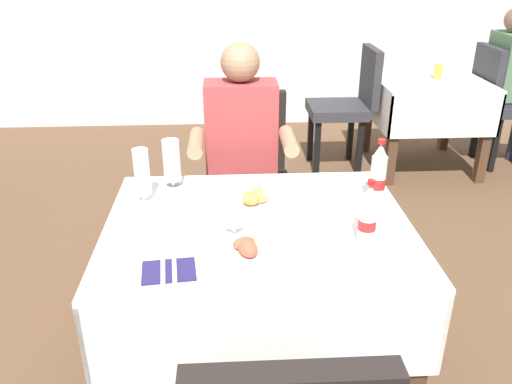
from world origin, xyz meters
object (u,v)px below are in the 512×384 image
object	(u,v)px
beer_glass_right	(171,164)
background_dining_table	(425,102)
main_dining_table	(257,260)
cola_bottle_primary	(367,217)
background_patron	(512,79)
seated_diner_far	(241,155)
beer_glass_middle	(233,207)
napkin_cutlery_set	(168,271)
beer_glass_left	(142,175)
plate_near_camera	(247,253)
chair_far_diner_seat	(248,175)
background_chair_left	(348,101)
plate_far_diner	(254,198)
background_chair_right	(502,99)
background_table_tumbler	(438,72)
cola_bottle_secondary	(377,176)

from	to	relation	value
beer_glass_right	background_dining_table	world-z (taller)	beer_glass_right
main_dining_table	cola_bottle_primary	bearing A→B (deg)	-25.31
background_patron	beer_glass_right	bearing A→B (deg)	-142.22
seated_diner_far	cola_bottle_primary	distance (m)	1.01
seated_diner_far	beer_glass_middle	xyz separation A→B (m)	(-0.05, -0.82, 0.12)
seated_diner_far	background_dining_table	size ratio (longest dim) A/B	1.47
napkin_cutlery_set	main_dining_table	bearing A→B (deg)	45.74
beer_glass_left	background_patron	world-z (taller)	background_patron
beer_glass_left	napkin_cutlery_set	xyz separation A→B (m)	(0.15, -0.52, -0.11)
main_dining_table	cola_bottle_primary	xyz separation A→B (m)	(0.36, -0.17, 0.27)
main_dining_table	background_dining_table	bearing A→B (deg)	56.97
seated_diner_far	plate_near_camera	world-z (taller)	seated_diner_far
chair_far_diner_seat	seated_diner_far	bearing A→B (deg)	-109.26
background_chair_left	plate_near_camera	bearing A→B (deg)	-109.76
beer_glass_right	background_dining_table	xyz separation A→B (m)	(1.82, 1.93, -0.29)
seated_diner_far	background_chair_left	world-z (taller)	seated_diner_far
chair_far_diner_seat	background_chair_left	size ratio (longest dim) A/B	1.00
plate_far_diner	background_chair_left	bearing A→B (deg)	67.84
chair_far_diner_seat	napkin_cutlery_set	xyz separation A→B (m)	(-0.30, -1.16, 0.18)
background_patron	background_chair_right	bearing A→B (deg)	-180.00
beer_glass_left	background_chair_right	xyz separation A→B (m)	(2.55, 2.07, -0.29)
cola_bottle_primary	background_chair_right	bearing A→B (deg)	54.61
beer_glass_right	cola_bottle_primary	bearing A→B (deg)	-35.82
beer_glass_middle	background_table_tumbler	world-z (taller)	beer_glass_middle
cola_bottle_secondary	background_dining_table	bearing A→B (deg)	65.01
background_dining_table	beer_glass_left	bearing A→B (deg)	-133.01
main_dining_table	seated_diner_far	bearing A→B (deg)	92.93
plate_far_diner	beer_glass_right	size ratio (longest dim) A/B	1.11
cola_bottle_secondary	background_table_tumbler	xyz separation A→B (m)	(1.06, 2.13, -0.06)
background_dining_table	background_patron	xyz separation A→B (m)	(0.67, 0.00, 0.17)
seated_diner_far	cola_bottle_secondary	world-z (taller)	seated_diner_far
chair_far_diner_seat	beer_glass_right	bearing A→B (deg)	-123.95
beer_glass_left	plate_far_diner	bearing A→B (deg)	-5.03
cola_bottle_primary	background_table_tumbler	size ratio (longest dim) A/B	2.20
chair_far_diner_seat	beer_glass_right	world-z (taller)	chair_far_diner_seat
main_dining_table	plate_far_diner	world-z (taller)	plate_far_diner
plate_near_camera	seated_diner_far	bearing A→B (deg)	89.39
seated_diner_far	background_chair_right	world-z (taller)	seated_diner_far
cola_bottle_secondary	napkin_cutlery_set	size ratio (longest dim) A/B	1.40
beer_glass_right	background_chair_right	size ratio (longest dim) A/B	0.22
beer_glass_left	main_dining_table	bearing A→B (deg)	-24.73
background_table_tumbler	plate_near_camera	bearing A→B (deg)	-122.38
main_dining_table	background_chair_left	distance (m)	2.43
seated_diner_far	background_chair_left	xyz separation A→B (m)	(0.89, 1.53, -0.16)
cola_bottle_primary	beer_glass_middle	bearing A→B (deg)	168.04
background_patron	main_dining_table	bearing A→B (deg)	-133.41
plate_far_diner	background_table_tumbler	distance (m)	2.61
plate_near_camera	cola_bottle_secondary	size ratio (longest dim) A/B	0.82
seated_diner_far	background_dining_table	bearing A→B (deg)	45.28
cola_bottle_secondary	background_table_tumbler	world-z (taller)	cola_bottle_secondary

